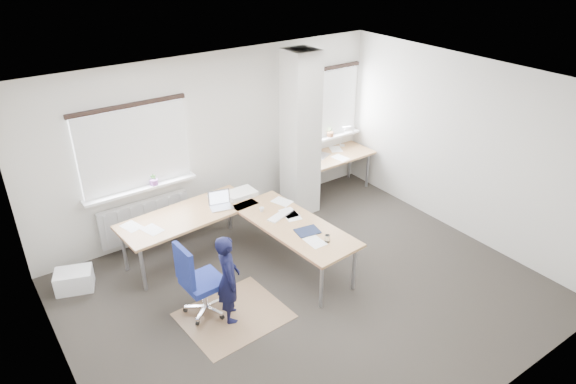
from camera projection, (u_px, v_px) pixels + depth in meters
ground at (308, 293)px, 6.97m from camera, size 6.00×6.00×0.00m
room_shell at (300, 162)px, 6.59m from camera, size 6.04×5.04×2.82m
floor_mat at (234, 315)px, 6.58m from camera, size 1.33×1.15×0.01m
white_crate at (74, 280)px, 7.00m from camera, size 0.57×0.48×0.29m
desk_main at (243, 220)px, 7.35m from camera, size 2.60×2.62×0.96m
desk_side at (335, 157)px, 9.37m from camera, size 1.41×0.73×1.22m
task_chair at (202, 294)px, 6.49m from camera, size 0.59×0.58×1.08m
person at (228, 278)px, 6.29m from camera, size 0.42×0.51×1.20m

